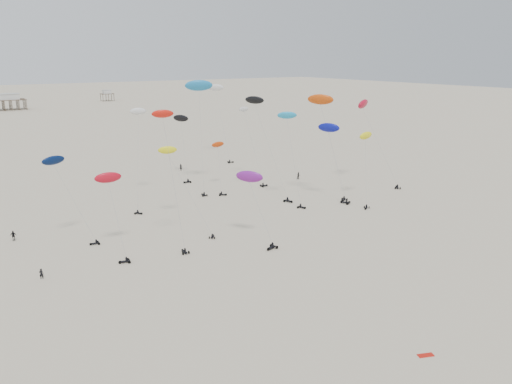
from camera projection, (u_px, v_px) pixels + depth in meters
ground_plane at (93, 144)px, 186.08m from camera, size 900.00×900.00×0.00m
pavilion_main at (7, 103)px, 301.18m from camera, size 21.00×13.00×9.80m
pavilion_small at (107, 96)px, 362.37m from camera, size 9.00×7.00×8.00m
rig_0 at (138, 137)px, 109.16m from camera, size 8.68×14.74×23.12m
rig_1 at (171, 164)px, 80.20m from camera, size 3.83×5.59×23.70m
rig_2 at (112, 195)px, 80.79m from camera, size 4.49×8.60×13.85m
rig_4 at (291, 138)px, 107.18m from camera, size 4.61×9.06×20.40m
rig_5 at (178, 170)px, 94.69m from camera, size 4.89×16.16×19.10m
rig_6 at (263, 126)px, 113.28m from camera, size 5.07×14.66×23.73m
rig_7 at (219, 161)px, 120.77m from camera, size 6.50×10.21×12.88m
rig_8 at (325, 116)px, 108.83m from camera, size 6.59×10.88×23.96m
rig_9 at (254, 192)px, 85.91m from camera, size 4.42×9.77×12.81m
rig_10 at (62, 178)px, 85.23m from camera, size 7.50×7.41×15.74m
rig_11 at (254, 146)px, 127.09m from camera, size 3.38×11.96×20.14m
rig_12 at (366, 150)px, 110.19m from camera, size 8.59×8.72×16.15m
rig_13 at (332, 142)px, 109.60m from camera, size 6.40×6.09×17.77m
rig_14 at (218, 99)px, 158.65m from camera, size 6.72×17.09×24.72m
rig_15 at (199, 93)px, 119.08m from camera, size 8.21×12.22×26.80m
rig_16 at (368, 117)px, 124.04m from camera, size 7.64×13.63×22.14m
rig_17 at (182, 134)px, 131.13m from camera, size 5.41×10.72×17.16m
spectator_0 at (42, 279)px, 73.31m from camera, size 0.82×0.69×1.91m
spectator_1 at (299, 179)px, 132.52m from camera, size 1.14×0.72×2.25m
spectator_2 at (14, 241)px, 88.46m from camera, size 1.42×0.98×2.18m
spectator_3 at (181, 171)px, 142.66m from camera, size 1.00×0.91×2.28m
grounded_kite_b at (426, 356)px, 54.53m from camera, size 1.93×1.30×0.07m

